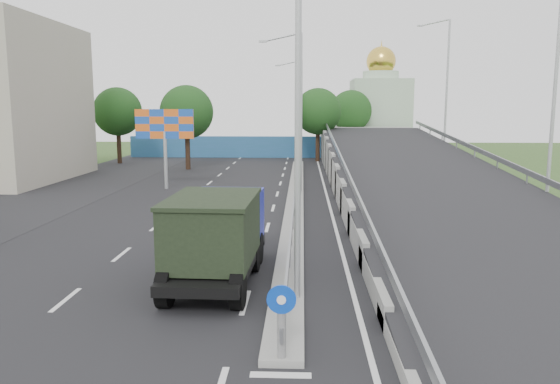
# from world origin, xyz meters

# --- Properties ---
(road_surface) EXTENTS (26.00, 90.00, 0.04)m
(road_surface) POSITION_xyz_m (-3.00, 20.00, 0.00)
(road_surface) COLOR black
(road_surface) RESTS_ON ground
(parking_strip) EXTENTS (8.00, 90.00, 0.05)m
(parking_strip) POSITION_xyz_m (-16.00, 20.00, 0.00)
(parking_strip) COLOR black
(parking_strip) RESTS_ON ground
(median) EXTENTS (1.00, 44.00, 0.20)m
(median) POSITION_xyz_m (0.00, 24.00, 0.10)
(median) COLOR gray
(median) RESTS_ON ground
(overpass_ramp) EXTENTS (10.00, 50.00, 3.50)m
(overpass_ramp) POSITION_xyz_m (7.50, 24.00, 1.75)
(overpass_ramp) COLOR gray
(overpass_ramp) RESTS_ON ground
(median_guardrail) EXTENTS (0.09, 44.00, 0.71)m
(median_guardrail) POSITION_xyz_m (0.00, 24.00, 0.75)
(median_guardrail) COLOR gray
(median_guardrail) RESTS_ON median
(sign_bollard) EXTENTS (0.64, 0.23, 1.67)m
(sign_bollard) POSITION_xyz_m (0.00, 2.17, 1.03)
(sign_bollard) COLOR black
(sign_bollard) RESTS_ON median
(lamp_post_near) EXTENTS (2.74, 0.18, 10.08)m
(lamp_post_near) POSITION_xyz_m (0.11, 6.00, 5.81)
(lamp_post_near) COLOR #B2B5B7
(lamp_post_near) RESTS_ON median
(lamp_post_mid) EXTENTS (2.74, 0.18, 10.08)m
(lamp_post_mid) POSITION_xyz_m (0.11, 26.00, 5.81)
(lamp_post_mid) COLOR #B2B5B7
(lamp_post_mid) RESTS_ON median
(lamp_post_far) EXTENTS (2.74, 0.18, 10.08)m
(lamp_post_far) POSITION_xyz_m (0.11, 46.00, 5.81)
(lamp_post_far) COLOR #B2B5B7
(lamp_post_far) RESTS_ON median
(blue_wall) EXTENTS (30.00, 0.50, 2.40)m
(blue_wall) POSITION_xyz_m (-4.00, 52.00, 1.20)
(blue_wall) COLOR #26628E
(blue_wall) RESTS_ON ground
(church) EXTENTS (7.00, 7.00, 13.80)m
(church) POSITION_xyz_m (10.00, 60.00, 5.31)
(church) COLOR #B2CCAD
(church) RESTS_ON ground
(billboard) EXTENTS (4.00, 0.24, 5.50)m
(billboard) POSITION_xyz_m (-9.00, 28.00, 4.19)
(billboard) COLOR #B2B5B7
(billboard) RESTS_ON ground
(tree_left_mid) EXTENTS (4.80, 4.80, 7.60)m
(tree_left_mid) POSITION_xyz_m (-10.00, 40.00, 5.18)
(tree_left_mid) COLOR black
(tree_left_mid) RESTS_ON ground
(tree_median_far) EXTENTS (4.80, 4.80, 7.60)m
(tree_median_far) POSITION_xyz_m (2.00, 48.00, 5.18)
(tree_median_far) COLOR black
(tree_median_far) RESTS_ON ground
(tree_left_far) EXTENTS (4.80, 4.80, 7.60)m
(tree_left_far) POSITION_xyz_m (-18.00, 45.00, 5.18)
(tree_left_far) COLOR black
(tree_left_far) RESTS_ON ground
(tree_ramp_far) EXTENTS (4.80, 4.80, 7.60)m
(tree_ramp_far) POSITION_xyz_m (6.00, 55.00, 5.18)
(tree_ramp_far) COLOR black
(tree_ramp_far) RESTS_ON ground
(dump_truck) EXTENTS (2.73, 6.70, 2.92)m
(dump_truck) POSITION_xyz_m (-2.31, 8.15, 1.62)
(dump_truck) COLOR black
(dump_truck) RESTS_ON ground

